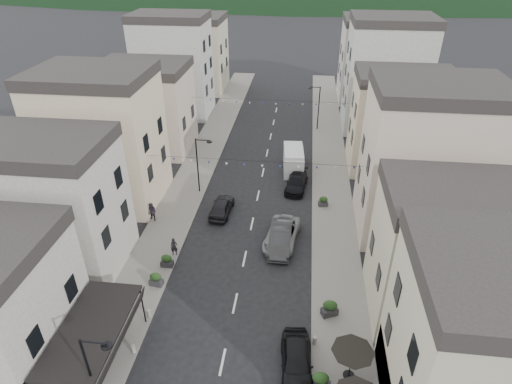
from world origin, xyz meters
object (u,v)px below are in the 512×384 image
parked_car_e (222,207)px  pedestrian_a (174,247)px  parked_car_c (282,235)px  delivery_van (293,159)px  parked_car_a (297,361)px  pedestrian_b (152,212)px  parked_car_b (280,238)px  parked_car_d (297,182)px

parked_car_e → pedestrian_a: bearing=71.3°
parked_car_c → delivery_van: (0.42, 13.55, 0.49)m
parked_car_c → parked_car_e: (-5.96, 3.78, -0.02)m
parked_car_e → delivery_van: 11.69m
parked_car_a → pedestrian_b: size_ratio=2.63×
parked_car_b → parked_car_d: parked_car_b is taller
parked_car_a → delivery_van: bearing=88.5°
parked_car_a → parked_car_d: 21.92m
parked_car_d → pedestrian_b: size_ratio=2.70×
parked_car_d → pedestrian_b: bearing=-143.0°
pedestrian_b → delivery_van: bearing=63.7°
pedestrian_a → delivery_van: bearing=50.9°
parked_car_b → pedestrian_a: bearing=-165.4°
pedestrian_b → parked_car_d: bearing=50.5°
parked_car_a → pedestrian_b: pedestrian_b is taller
delivery_van → pedestrian_a: bearing=-123.2°
parked_car_a → pedestrian_a: (-10.39, 9.74, 0.11)m
parked_car_b → parked_car_e: parked_car_b is taller
pedestrian_a → parked_car_a: bearing=-53.3°
parked_car_a → parked_car_e: parked_car_a is taller
parked_car_c → delivery_van: bearing=96.0°
delivery_van → pedestrian_b: 17.19m
parked_car_a → parked_car_e: bearing=110.8°
delivery_van → parked_car_c: bearing=-96.0°
parked_car_c → parked_car_e: 7.06m
parked_car_d → parked_car_e: parked_car_e is taller
parked_car_a → parked_car_b: size_ratio=0.92×
parked_car_d → pedestrian_a: 15.52m
parked_car_c → parked_car_e: parked_car_c is taller
parked_car_b → parked_car_c: 0.66m
parked_car_a → parked_car_b: bearing=94.2°
parked_car_d → parked_car_e: (-6.91, -5.52, 0.05)m
parked_car_a → delivery_van: 26.20m
parked_car_b → parked_car_c: size_ratio=0.92×
parked_car_b → parked_car_a: bearing=-81.4°
parked_car_a → parked_car_b: 12.09m
parked_car_e → delivery_van: delivery_van is taller
parked_car_a → parked_car_e: size_ratio=1.07×
parked_car_c → pedestrian_b: size_ratio=3.11×
parked_car_b → parked_car_d: size_ratio=1.06×
parked_car_a → pedestrian_a: bearing=132.6°
pedestrian_a → pedestrian_b: size_ratio=0.89×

